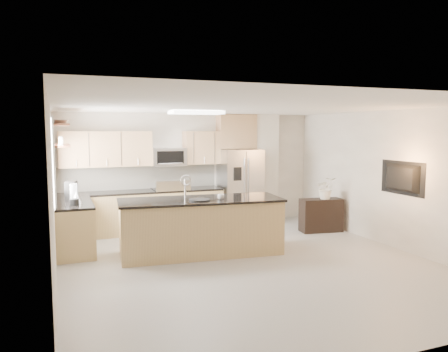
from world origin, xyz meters
name	(u,v)px	position (x,y,z in m)	size (l,w,h in m)	color
floor	(249,264)	(0.00, 0.00, 0.00)	(6.50, 6.50, 0.00)	#A9A6A1
ceiling	(250,107)	(0.00, 0.00, 2.60)	(6.00, 6.50, 0.02)	white
wall_back	(192,170)	(0.00, 3.25, 1.30)	(6.00, 0.02, 2.60)	silver
wall_front	(392,228)	(0.00, -3.25, 1.30)	(6.00, 0.02, 2.60)	silver
wall_left	(53,197)	(-3.00, 0.00, 1.30)	(0.02, 6.50, 2.60)	silver
wall_right	(395,179)	(3.00, 0.00, 1.30)	(0.02, 6.50, 2.60)	silver
back_counter	(142,211)	(-1.23, 2.93, 0.47)	(3.55, 0.66, 1.44)	tan
left_counter	(74,227)	(-2.67, 1.85, 0.46)	(0.66, 1.50, 0.92)	tan
range	(170,209)	(-0.60, 2.92, 0.47)	(0.76, 0.64, 1.14)	black
upper_cabinets	(136,149)	(-1.30, 3.09, 1.83)	(3.50, 0.33, 0.75)	tan
microwave	(168,157)	(-0.60, 3.04, 1.63)	(0.76, 0.40, 0.40)	silver
refrigerator	(240,187)	(1.06, 2.87, 0.89)	(0.92, 0.78, 1.78)	silver
partition_column	(265,168)	(1.82, 3.10, 1.30)	(0.60, 0.30, 2.60)	silver
window	(54,163)	(-2.98, 1.85, 1.65)	(0.04, 1.15, 1.65)	white
shelf_lower	(61,145)	(-2.85, 1.95, 1.95)	(0.30, 1.20, 0.04)	brown
shelf_upper	(60,125)	(-2.85, 1.95, 2.32)	(0.30, 1.20, 0.04)	brown
ceiling_fixture	(196,113)	(-0.40, 1.60, 2.56)	(1.00, 0.50, 0.06)	white
island	(201,226)	(-0.55, 0.89, 0.50)	(2.99, 1.33, 1.43)	tan
credenza	(321,215)	(2.46, 1.59, 0.36)	(0.91, 0.38, 0.73)	black
cup	(221,197)	(-0.23, 0.71, 1.05)	(0.12, 0.12, 0.10)	silver
platter	(199,200)	(-0.62, 0.74, 1.01)	(0.38, 0.38, 0.02)	black
blender	(74,196)	(-2.67, 1.49, 1.09)	(0.17, 0.17, 0.38)	black
kettle	(76,197)	(-2.62, 1.68, 1.03)	(0.20, 0.20, 0.25)	silver
coffee_maker	(71,191)	(-2.69, 2.13, 1.09)	(0.24, 0.27, 0.35)	black
bowl	(60,121)	(-2.85, 1.98, 2.39)	(0.41, 0.41, 0.10)	silver
flower_vase	(326,183)	(2.52, 1.52, 1.09)	(0.66, 0.57, 0.73)	white
television	(399,178)	(2.91, -0.20, 1.35)	(1.08, 0.14, 0.62)	black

